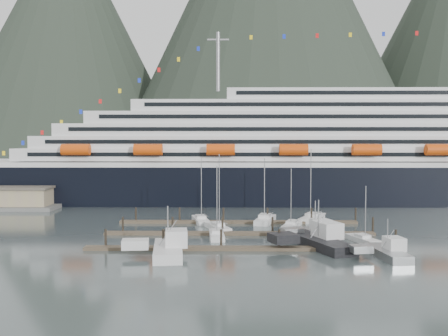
{
  "coord_description": "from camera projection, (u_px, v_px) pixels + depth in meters",
  "views": [
    {
      "loc": [
        -6.52,
        -89.38,
        16.74
      ],
      "look_at": [
        -7.96,
        22.0,
        10.9
      ],
      "focal_mm": 42.0,
      "sensor_mm": 36.0,
      "label": 1
    }
  ],
  "objects": [
    {
      "name": "sailboat_b",
      "position": [
        218.0,
        228.0,
        98.13
      ],
      "size": [
        5.47,
        9.51,
        14.62
      ],
      "rotation": [
        0.0,
        0.0,
        1.93
      ],
      "color": "silver",
      "rests_on": "ground"
    },
    {
      "name": "dock_far",
      "position": [
        239.0,
        222.0,
        106.12
      ],
      "size": [
        48.18,
        2.28,
        3.2
      ],
      "color": "#4E3F32",
      "rests_on": "ground"
    },
    {
      "name": "sailboat_h",
      "position": [
        363.0,
        240.0,
        86.25
      ],
      "size": [
        4.5,
        8.04,
        9.72
      ],
      "rotation": [
        0.0,
        0.0,
        1.88
      ],
      "color": "silver",
      "rests_on": "ground"
    },
    {
      "name": "cruise_ship",
      "position": [
        363.0,
        158.0,
        143.89
      ],
      "size": [
        210.0,
        30.4,
        50.3
      ],
      "color": "black",
      "rests_on": "ground"
    },
    {
      "name": "sailboat_d",
      "position": [
        292.0,
        226.0,
        100.77
      ],
      "size": [
        5.21,
        10.07,
        11.83
      ],
      "rotation": [
        0.0,
        0.0,
        1.26
      ],
      "color": "silver",
      "rests_on": "ground"
    },
    {
      "name": "dock_mid",
      "position": [
        240.0,
        233.0,
        93.14
      ],
      "size": [
        48.18,
        2.28,
        3.2
      ],
      "color": "#4E3F32",
      "rests_on": "ground"
    },
    {
      "name": "mountains",
      "position": [
        277.0,
        26.0,
        668.5
      ],
      "size": [
        870.0,
        440.0,
        420.0
      ],
      "color": "#222C21",
      "rests_on": "ground"
    },
    {
      "name": "trawler_e",
      "position": [
        314.0,
        234.0,
        88.28
      ],
      "size": [
        9.44,
        11.71,
        7.24
      ],
      "rotation": [
        0.0,
        0.0,
        1.87
      ],
      "color": "#919496",
      "rests_on": "ground"
    },
    {
      "name": "trawler_d",
      "position": [
        386.0,
        252.0,
        74.86
      ],
      "size": [
        7.91,
        10.64,
        6.1
      ],
      "rotation": [
        0.0,
        0.0,
        1.71
      ],
      "color": "#919496",
      "rests_on": "ground"
    },
    {
      "name": "sailboat_c",
      "position": [
        217.0,
        235.0,
        90.12
      ],
      "size": [
        3.03,
        8.85,
        12.81
      ],
      "rotation": [
        0.0,
        0.0,
        1.65
      ],
      "color": "silver",
      "rests_on": "ground"
    },
    {
      "name": "sailboat_f",
      "position": [
        265.0,
        220.0,
        106.81
      ],
      "size": [
        5.22,
        10.6,
        13.75
      ],
      "rotation": [
        0.0,
        0.0,
        1.34
      ],
      "color": "silver",
      "rests_on": "ground"
    },
    {
      "name": "ground",
      "position": [
        269.0,
        238.0,
        90.04
      ],
      "size": [
        1600.0,
        1600.0,
        0.0
      ],
      "primitive_type": "plane",
      "color": "#424E4D",
      "rests_on": "ground"
    },
    {
      "name": "dock_near",
      "position": [
        241.0,
        248.0,
        80.16
      ],
      "size": [
        48.18,
        2.28,
        3.2
      ],
      "color": "#4E3F32",
      "rests_on": "ground"
    },
    {
      "name": "sailboat_e",
      "position": [
        201.0,
        220.0,
        107.14
      ],
      "size": [
        4.38,
        9.72,
        13.59
      ],
      "rotation": [
        0.0,
        0.0,
        1.78
      ],
      "color": "silver",
      "rests_on": "ground"
    },
    {
      "name": "sailboat_g",
      "position": [
        312.0,
        218.0,
        109.85
      ],
      "size": [
        7.04,
        10.89,
        15.52
      ],
      "rotation": [
        0.0,
        0.0,
        1.13
      ],
      "color": "silver",
      "rests_on": "ground"
    },
    {
      "name": "trawler_b",
      "position": [
        167.0,
        249.0,
        76.08
      ],
      "size": [
        9.68,
        12.69,
        8.05
      ],
      "rotation": [
        0.0,
        0.0,
        1.68
      ],
      "color": "silver",
      "rests_on": "ground"
    },
    {
      "name": "trawler_c",
      "position": [
        317.0,
        241.0,
        82.23
      ],
      "size": [
        12.96,
        16.47,
        8.25
      ],
      "rotation": [
        0.0,
        0.0,
        1.94
      ],
      "color": "black",
      "rests_on": "ground"
    }
  ]
}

